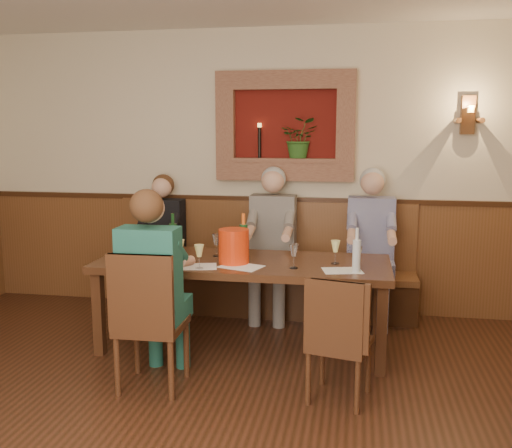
# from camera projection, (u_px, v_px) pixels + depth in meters

# --- Properties ---
(room_shell) EXTENTS (6.04, 6.04, 2.82)m
(room_shell) POSITION_uv_depth(u_px,v_px,m) (166.00, 115.00, 2.73)
(room_shell) COLOR beige
(room_shell) RESTS_ON ground
(wainscoting) EXTENTS (6.02, 6.02, 1.15)m
(wainscoting) POSITION_uv_depth(u_px,v_px,m) (173.00, 371.00, 2.94)
(wainscoting) COLOR brown
(wainscoting) RESTS_ON ground
(wall_niche) EXTENTS (1.36, 0.30, 1.06)m
(wall_niche) POSITION_uv_depth(u_px,v_px,m) (289.00, 131.00, 5.56)
(wall_niche) COLOR #5D120D
(wall_niche) RESTS_ON ground
(wall_sconce) EXTENTS (0.25, 0.20, 0.35)m
(wall_sconce) POSITION_uv_depth(u_px,v_px,m) (468.00, 116.00, 5.24)
(wall_sconce) COLOR brown
(wall_sconce) RESTS_ON ground
(dining_table) EXTENTS (2.40, 0.90, 0.75)m
(dining_table) POSITION_uv_depth(u_px,v_px,m) (243.00, 269.00, 4.72)
(dining_table) COLOR #391E11
(dining_table) RESTS_ON ground
(bench) EXTENTS (3.00, 0.45, 1.11)m
(bench) POSITION_uv_depth(u_px,v_px,m) (262.00, 280.00, 5.70)
(bench) COLOR #381E0F
(bench) RESTS_ON ground
(chair_near_left) EXTENTS (0.46, 0.46, 1.01)m
(chair_near_left) POSITION_uv_depth(u_px,v_px,m) (152.00, 348.00, 4.03)
(chair_near_left) COLOR #391E11
(chair_near_left) RESTS_ON ground
(chair_near_right) EXTENTS (0.46, 0.46, 0.87)m
(chair_near_right) POSITION_uv_depth(u_px,v_px,m) (338.00, 364.00, 3.85)
(chair_near_right) COLOR #391E11
(chair_near_right) RESTS_ON ground
(person_bench_left) EXTENTS (0.40, 0.49, 1.38)m
(person_bench_left) POSITION_uv_depth(u_px,v_px,m) (162.00, 255.00, 5.73)
(person_bench_left) COLOR black
(person_bench_left) RESTS_ON ground
(person_bench_mid) EXTENTS (0.44, 0.54, 1.47)m
(person_bench_mid) POSITION_uv_depth(u_px,v_px,m) (272.00, 256.00, 5.53)
(person_bench_mid) COLOR #595451
(person_bench_mid) RESTS_ON ground
(person_bench_right) EXTENTS (0.44, 0.54, 1.47)m
(person_bench_right) POSITION_uv_depth(u_px,v_px,m) (370.00, 260.00, 5.37)
(person_bench_right) COLOR navy
(person_bench_right) RESTS_ON ground
(person_chair_front) EXTENTS (0.42, 0.52, 1.43)m
(person_chair_front) POSITION_uv_depth(u_px,v_px,m) (155.00, 304.00, 4.07)
(person_chair_front) COLOR navy
(person_chair_front) RESTS_ON ground
(spittoon_bucket) EXTENTS (0.26, 0.26, 0.28)m
(spittoon_bucket) POSITION_uv_depth(u_px,v_px,m) (234.00, 246.00, 4.59)
(spittoon_bucket) COLOR red
(spittoon_bucket) RESTS_ON dining_table
(wine_bottle_green_a) EXTENTS (0.09, 0.09, 0.38)m
(wine_bottle_green_a) POSITION_uv_depth(u_px,v_px,m) (244.00, 240.00, 4.74)
(wine_bottle_green_a) COLOR #19471E
(wine_bottle_green_a) RESTS_ON dining_table
(wine_bottle_green_b) EXTENTS (0.08, 0.08, 0.37)m
(wine_bottle_green_b) POSITION_uv_depth(u_px,v_px,m) (173.00, 239.00, 4.86)
(wine_bottle_green_b) COLOR #19471E
(wine_bottle_green_b) RESTS_ON dining_table
(water_bottle) EXTENTS (0.07, 0.07, 0.34)m
(water_bottle) POSITION_uv_depth(u_px,v_px,m) (356.00, 255.00, 4.30)
(water_bottle) COLOR silver
(water_bottle) RESTS_ON dining_table
(tasting_sheet_a) EXTENTS (0.32, 0.24, 0.00)m
(tasting_sheet_a) POSITION_uv_depth(u_px,v_px,m) (141.00, 261.00, 4.70)
(tasting_sheet_a) COLOR white
(tasting_sheet_a) RESTS_ON dining_table
(tasting_sheet_b) EXTENTS (0.38, 0.32, 0.00)m
(tasting_sheet_b) POSITION_uv_depth(u_px,v_px,m) (241.00, 266.00, 4.50)
(tasting_sheet_b) COLOR white
(tasting_sheet_b) RESTS_ON dining_table
(tasting_sheet_c) EXTENTS (0.33, 0.27, 0.00)m
(tasting_sheet_c) POSITION_uv_depth(u_px,v_px,m) (342.00, 271.00, 4.37)
(tasting_sheet_c) COLOR white
(tasting_sheet_c) RESTS_ON dining_table
(tasting_sheet_d) EXTENTS (0.36, 0.29, 0.00)m
(tasting_sheet_d) POSITION_uv_depth(u_px,v_px,m) (197.00, 267.00, 4.49)
(tasting_sheet_d) COLOR white
(tasting_sheet_d) RESTS_ON dining_table
(wine_glass_0) EXTENTS (0.08, 0.08, 0.19)m
(wine_glass_0) POSITION_uv_depth(u_px,v_px,m) (180.00, 251.00, 4.61)
(wine_glass_0) COLOR #FDFF98
(wine_glass_0) RESTS_ON dining_table
(wine_glass_1) EXTENTS (0.08, 0.08, 0.19)m
(wine_glass_1) POSITION_uv_depth(u_px,v_px,m) (237.00, 253.00, 4.56)
(wine_glass_1) COLOR #FDFF98
(wine_glass_1) RESTS_ON dining_table
(wine_glass_2) EXTENTS (0.08, 0.08, 0.19)m
(wine_glass_2) POSITION_uv_depth(u_px,v_px,m) (157.00, 242.00, 4.98)
(wine_glass_2) COLOR white
(wine_glass_2) RESTS_ON dining_table
(wine_glass_3) EXTENTS (0.08, 0.08, 0.19)m
(wine_glass_3) POSITION_uv_depth(u_px,v_px,m) (335.00, 252.00, 4.58)
(wine_glass_3) COLOR #FDFF98
(wine_glass_3) RESTS_ON dining_table
(wine_glass_4) EXTENTS (0.08, 0.08, 0.19)m
(wine_glass_4) POSITION_uv_depth(u_px,v_px,m) (216.00, 245.00, 4.86)
(wine_glass_4) COLOR white
(wine_glass_4) RESTS_ON dining_table
(wine_glass_5) EXTENTS (0.08, 0.08, 0.19)m
(wine_glass_5) POSITION_uv_depth(u_px,v_px,m) (199.00, 257.00, 4.41)
(wine_glass_5) COLOR #FDFF98
(wine_glass_5) RESTS_ON dining_table
(wine_glass_6) EXTENTS (0.08, 0.08, 0.19)m
(wine_glass_6) POSITION_uv_depth(u_px,v_px,m) (294.00, 256.00, 4.43)
(wine_glass_6) COLOR white
(wine_glass_6) RESTS_ON dining_table
(wine_glass_7) EXTENTS (0.08, 0.08, 0.19)m
(wine_glass_7) POSITION_uv_depth(u_px,v_px,m) (357.00, 258.00, 4.36)
(wine_glass_7) COLOR white
(wine_glass_7) RESTS_ON dining_table
(wine_glass_8) EXTENTS (0.08, 0.08, 0.19)m
(wine_glass_8) POSITION_uv_depth(u_px,v_px,m) (132.00, 249.00, 4.71)
(wine_glass_8) COLOR #FDFF98
(wine_glass_8) RESTS_ON dining_table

